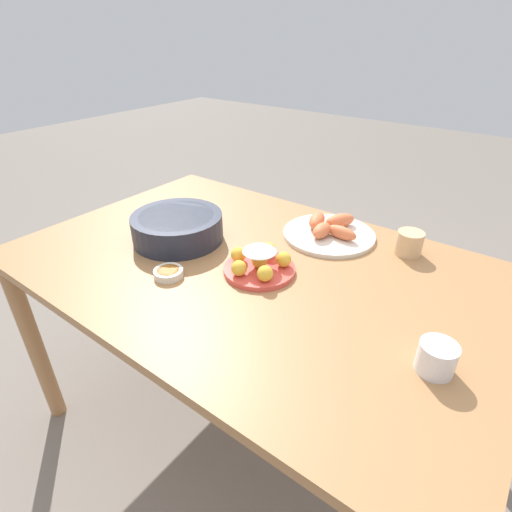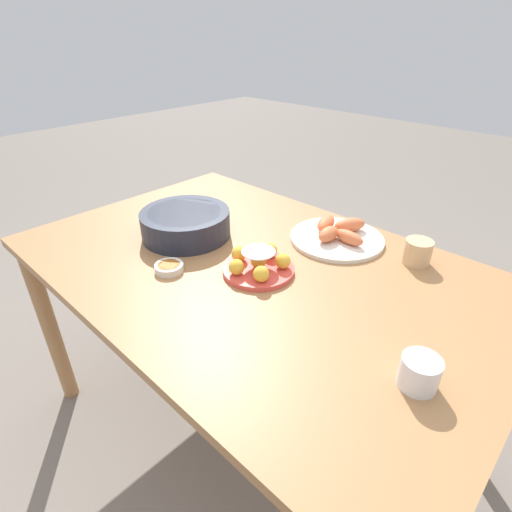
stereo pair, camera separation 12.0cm
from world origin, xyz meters
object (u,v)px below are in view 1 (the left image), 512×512
(dining_table, at_px, (253,287))
(cup_far, at_px, (436,358))
(serving_bowl, at_px, (178,227))
(cake_plate, at_px, (259,264))
(cup_near, at_px, (409,243))
(sauce_bowl, at_px, (168,273))
(seafood_platter, at_px, (329,231))

(dining_table, distance_m, cup_far, 0.60)
(dining_table, xyz_separation_m, serving_bowl, (0.30, 0.03, 0.14))
(dining_table, distance_m, cake_plate, 0.13)
(cake_plate, height_order, cup_near, cake_plate)
(sauce_bowl, height_order, seafood_platter, seafood_platter)
(cake_plate, distance_m, seafood_platter, 0.34)
(cup_near, height_order, cup_far, cup_near)
(sauce_bowl, distance_m, seafood_platter, 0.58)
(sauce_bowl, bearing_deg, dining_table, -126.38)
(cake_plate, bearing_deg, cup_near, -130.34)
(seafood_platter, height_order, cup_far, cup_far)
(serving_bowl, xyz_separation_m, cup_near, (-0.67, -0.38, -0.01))
(cup_near, bearing_deg, cake_plate, 49.66)
(cake_plate, distance_m, cup_near, 0.49)
(serving_bowl, xyz_separation_m, sauce_bowl, (-0.15, 0.18, -0.04))
(cup_far, bearing_deg, cake_plate, -9.70)
(cake_plate, xyz_separation_m, cup_near, (-0.32, -0.38, 0.01))
(sauce_bowl, bearing_deg, cup_near, -133.00)
(cake_plate, xyz_separation_m, serving_bowl, (0.35, -0.00, 0.02))
(serving_bowl, distance_m, seafood_platter, 0.52)
(dining_table, xyz_separation_m, cup_near, (-0.37, -0.35, 0.13))
(cake_plate, height_order, cup_far, cake_plate)
(dining_table, xyz_separation_m, cup_far, (-0.58, 0.12, 0.13))
(cake_plate, distance_m, cup_far, 0.54)
(sauce_bowl, bearing_deg, serving_bowl, -50.89)
(sauce_bowl, distance_m, cup_far, 0.74)
(cake_plate, bearing_deg, dining_table, -31.71)
(seafood_platter, xyz_separation_m, cup_near, (-0.26, -0.04, 0.02))
(cup_near, bearing_deg, dining_table, 43.60)
(sauce_bowl, relative_size, seafood_platter, 0.27)
(sauce_bowl, relative_size, cup_near, 1.04)
(serving_bowl, bearing_deg, cup_far, 174.01)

